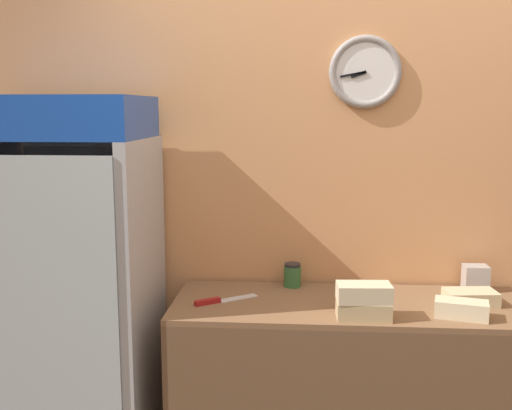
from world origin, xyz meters
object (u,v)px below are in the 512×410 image
(condiment_jar, at_px, (292,275))
(napkin_dispenser, at_px, (476,278))
(beverage_cooler, at_px, (75,279))
(sandwich_stack_bottom, at_px, (362,310))
(sandwich_flat_right, at_px, (461,309))
(chefs_knife, at_px, (218,300))
(sandwich_flat_left, at_px, (471,298))
(sandwich_stack_middle, at_px, (363,293))

(condiment_jar, bearing_deg, napkin_dispenser, -0.21)
(beverage_cooler, relative_size, sandwich_stack_bottom, 8.20)
(sandwich_flat_right, bearing_deg, chefs_knife, 173.35)
(chefs_knife, distance_m, napkin_dispenser, 1.21)
(beverage_cooler, distance_m, napkin_dispenser, 1.86)
(sandwich_flat_left, bearing_deg, napkin_dispenser, 69.53)
(beverage_cooler, xyz_separation_m, condiment_jar, (0.99, 0.20, -0.02))
(sandwich_flat_left, relative_size, chefs_knife, 0.85)
(sandwich_flat_left, height_order, napkin_dispenser, napkin_dispenser)
(sandwich_stack_middle, xyz_separation_m, sandwich_flat_right, (0.40, 0.04, -0.07))
(chefs_knife, bearing_deg, sandwich_flat_left, 2.77)
(condiment_jar, distance_m, napkin_dispenser, 0.86)
(sandwich_stack_bottom, xyz_separation_m, condiment_jar, (-0.29, 0.43, 0.02))
(sandwich_flat_right, bearing_deg, napkin_dispenser, 66.94)
(sandwich_stack_bottom, bearing_deg, chefs_knife, 165.38)
(sandwich_stack_bottom, bearing_deg, beverage_cooler, 170.08)
(sandwich_flat_left, bearing_deg, condiment_jar, 164.75)
(sandwich_stack_middle, relative_size, sandwich_flat_right, 0.98)
(sandwich_stack_middle, bearing_deg, napkin_dispenser, 36.73)
(napkin_dispenser, bearing_deg, sandwich_flat_right, -113.06)
(sandwich_flat_left, bearing_deg, sandwich_flat_right, -116.08)
(napkin_dispenser, bearing_deg, chefs_knife, -167.48)
(sandwich_stack_middle, bearing_deg, sandwich_flat_left, 23.63)
(beverage_cooler, bearing_deg, sandwich_stack_bottom, -9.92)
(sandwich_flat_left, xyz_separation_m, sandwich_flat_right, (-0.08, -0.17, 0.00))
(beverage_cooler, bearing_deg, chefs_knife, -5.45)
(sandwich_flat_right, xyz_separation_m, condiment_jar, (-0.69, 0.38, 0.02))
(napkin_dispenser, bearing_deg, condiment_jar, 179.79)
(beverage_cooler, distance_m, sandwich_stack_middle, 1.30)
(napkin_dispenser, bearing_deg, sandwich_stack_middle, -143.27)
(sandwich_stack_middle, height_order, sandwich_flat_left, sandwich_stack_middle)
(chefs_knife, bearing_deg, condiment_jar, 39.24)
(sandwich_stack_middle, height_order, napkin_dispenser, sandwich_stack_middle)
(beverage_cooler, xyz_separation_m, sandwich_stack_bottom, (1.28, -0.22, -0.04))
(sandwich_stack_bottom, distance_m, napkin_dispenser, 0.71)
(sandwich_stack_bottom, relative_size, sandwich_flat_left, 0.96)
(sandwich_flat_left, bearing_deg, beverage_cooler, 179.67)
(sandwich_flat_right, relative_size, condiment_jar, 2.02)
(sandwich_stack_bottom, distance_m, sandwich_flat_right, 0.41)
(condiment_jar, bearing_deg, sandwich_stack_middle, -55.77)
(sandwich_stack_middle, relative_size, chefs_knife, 0.83)
(condiment_jar, height_order, napkin_dispenser, napkin_dispenser)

